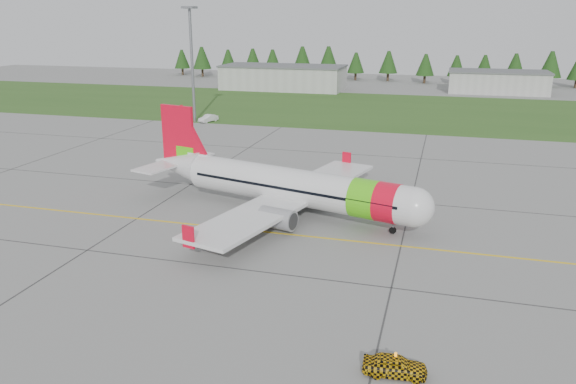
% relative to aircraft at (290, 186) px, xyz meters
% --- Properties ---
extents(ground, '(320.00, 320.00, 0.00)m').
position_rel_aircraft_xyz_m(ground, '(1.32, -13.52, -2.76)').
color(ground, gray).
rests_on(ground, ground).
extents(aircraft, '(31.02, 29.21, 9.58)m').
position_rel_aircraft_xyz_m(aircraft, '(0.00, 0.00, 0.00)').
color(aircraft, silver).
rests_on(aircraft, ground).
extents(follow_me_car, '(1.29, 1.48, 3.45)m').
position_rel_aircraft_xyz_m(follow_me_car, '(12.51, -23.78, -1.04)').
color(follow_me_car, yellow).
rests_on(follow_me_car, ground).
extents(service_van, '(1.81, 1.76, 4.10)m').
position_rel_aircraft_xyz_m(service_van, '(-28.19, 44.93, -0.71)').
color(service_van, silver).
rests_on(service_van, ground).
extents(grass_strip, '(320.00, 50.00, 0.03)m').
position_rel_aircraft_xyz_m(grass_strip, '(1.32, 68.48, -2.75)').
color(grass_strip, '#30561E').
rests_on(grass_strip, ground).
extents(taxi_guideline, '(120.00, 0.25, 0.02)m').
position_rel_aircraft_xyz_m(taxi_guideline, '(1.32, -5.52, -2.75)').
color(taxi_guideline, gold).
rests_on(taxi_guideline, ground).
extents(hangar_west, '(32.00, 14.00, 6.00)m').
position_rel_aircraft_xyz_m(hangar_west, '(-28.68, 96.48, 0.24)').
color(hangar_west, '#A8A8A3').
rests_on(hangar_west, ground).
extents(hangar_east, '(24.00, 12.00, 5.20)m').
position_rel_aircraft_xyz_m(hangar_east, '(26.32, 104.48, -0.16)').
color(hangar_east, '#A8A8A3').
rests_on(hangar_east, ground).
extents(floodlight_mast, '(0.50, 0.50, 20.00)m').
position_rel_aircraft_xyz_m(floodlight_mast, '(-30.68, 44.48, 7.24)').
color(floodlight_mast, slate).
rests_on(floodlight_mast, ground).
extents(treeline, '(160.00, 8.00, 10.00)m').
position_rel_aircraft_xyz_m(treeline, '(1.32, 124.48, 2.24)').
color(treeline, '#1C3F14').
rests_on(treeline, ground).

